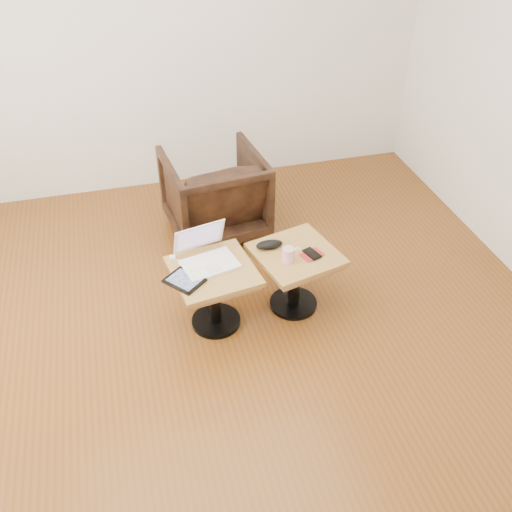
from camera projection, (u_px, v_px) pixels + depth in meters
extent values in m
cube|color=#633510|center=(225.00, 354.00, 3.59)|extent=(4.50, 4.50, 0.01)
cube|color=white|center=(158.00, 31.00, 4.49)|extent=(4.50, 0.02, 2.70)
cylinder|color=black|center=(216.00, 321.00, 3.81)|extent=(0.33, 0.33, 0.03)
cylinder|color=black|center=(215.00, 297.00, 3.68)|extent=(0.08, 0.08, 0.40)
cube|color=olive|center=(213.00, 276.00, 3.57)|extent=(0.52, 0.52, 0.04)
cube|color=olive|center=(213.00, 271.00, 3.55)|extent=(0.57, 0.57, 0.03)
cylinder|color=black|center=(293.00, 303.00, 3.95)|extent=(0.33, 0.33, 0.03)
cylinder|color=black|center=(295.00, 280.00, 3.82)|extent=(0.08, 0.08, 0.40)
cube|color=olive|center=(296.00, 259.00, 3.71)|extent=(0.56, 0.56, 0.04)
cube|color=olive|center=(296.00, 254.00, 3.69)|extent=(0.61, 0.61, 0.03)
cube|color=white|center=(210.00, 264.00, 3.56)|extent=(0.38, 0.30, 0.02)
cube|color=silver|center=(208.00, 260.00, 3.58)|extent=(0.29, 0.17, 0.00)
cube|color=silver|center=(214.00, 269.00, 3.51)|extent=(0.10, 0.08, 0.00)
cube|color=white|center=(199.00, 237.00, 3.60)|extent=(0.35, 0.16, 0.21)
cube|color=brown|center=(199.00, 237.00, 3.60)|extent=(0.30, 0.13, 0.18)
cube|color=black|center=(184.00, 281.00, 3.44)|extent=(0.27, 0.28, 0.01)
cube|color=#191E38|center=(184.00, 280.00, 3.44)|extent=(0.22, 0.23, 0.00)
cube|color=white|center=(172.00, 258.00, 3.61)|extent=(0.04, 0.04, 0.02)
ellipsoid|color=black|center=(269.00, 245.00, 3.70)|extent=(0.18, 0.08, 0.06)
cylinder|color=#CD567C|center=(288.00, 255.00, 3.58)|extent=(0.11, 0.11, 0.10)
sphere|color=white|center=(296.00, 249.00, 3.69)|extent=(0.01, 0.01, 0.01)
sphere|color=white|center=(298.00, 248.00, 3.71)|extent=(0.01, 0.01, 0.01)
sphere|color=white|center=(293.00, 248.00, 3.71)|extent=(0.01, 0.01, 0.01)
sphere|color=white|center=(300.00, 249.00, 3.69)|extent=(0.01, 0.01, 0.01)
sphere|color=white|center=(294.00, 251.00, 3.68)|extent=(0.01, 0.01, 0.01)
cylinder|color=white|center=(296.00, 250.00, 3.70)|extent=(0.06, 0.04, 0.00)
cube|color=maroon|center=(312.00, 255.00, 3.65)|extent=(0.16, 0.14, 0.01)
cube|color=black|center=(312.00, 254.00, 3.65)|extent=(0.10, 0.14, 0.01)
imported|color=black|center=(215.00, 193.00, 4.48)|extent=(0.80, 0.82, 0.68)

